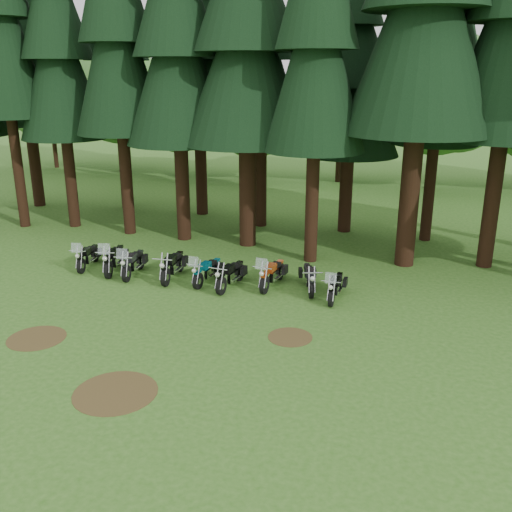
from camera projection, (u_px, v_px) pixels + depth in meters
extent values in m
plane|color=#32681C|center=(153.00, 325.00, 18.66)|extent=(120.00, 120.00, 0.00)
cylinder|color=#321B10|center=(17.00, 162.00, 29.30)|extent=(0.52, 0.52, 6.77)
cylinder|color=#321B10|center=(70.00, 174.00, 29.53)|extent=(0.58, 0.58, 5.53)
cone|color=black|center=(59.00, 67.00, 27.87)|extent=(4.32, 4.32, 6.91)
cylinder|color=#321B10|center=(126.00, 175.00, 28.15)|extent=(0.58, 0.58, 5.99)
cone|color=black|center=(117.00, 51.00, 26.35)|extent=(4.32, 4.32, 7.49)
cylinder|color=#321B10|center=(182.00, 183.00, 27.23)|extent=(0.66, 0.66, 5.57)
cone|color=black|center=(178.00, 65.00, 25.55)|extent=(4.95, 4.95, 6.96)
cylinder|color=#321B10|center=(247.00, 185.00, 26.28)|extent=(0.77, 0.77, 5.70)
cone|color=black|center=(247.00, 61.00, 24.57)|extent=(5.81, 5.81, 7.12)
cylinder|color=#321B10|center=(312.00, 196.00, 24.02)|extent=(0.55, 0.55, 5.71)
cone|color=black|center=(316.00, 59.00, 22.30)|extent=(4.15, 4.15, 7.14)
cylinder|color=#321B10|center=(410.00, 188.00, 23.39)|extent=(0.80, 0.80, 6.62)
cone|color=black|center=(424.00, 22.00, 21.41)|extent=(5.98, 5.98, 8.27)
cylinder|color=#321B10|center=(493.00, 192.00, 23.25)|extent=(0.64, 0.64, 6.35)
cylinder|color=#321B10|center=(34.00, 157.00, 34.00)|extent=(0.67, 0.67, 5.87)
cone|color=black|center=(22.00, 58.00, 32.24)|extent=(5.00, 5.00, 7.33)
cylinder|color=#321B10|center=(124.00, 162.00, 33.46)|extent=(0.60, 0.60, 5.53)
cone|color=black|center=(117.00, 67.00, 31.80)|extent=(4.52, 4.52, 6.91)
cone|color=black|center=(113.00, 3.00, 30.78)|extent=(3.62, 3.62, 5.83)
cylinder|color=#321B10|center=(201.00, 166.00, 32.09)|extent=(0.65, 0.65, 5.55)
cone|color=black|center=(198.00, 66.00, 30.42)|extent=(4.85, 4.85, 6.94)
cylinder|color=#321B10|center=(261.00, 174.00, 29.60)|extent=(0.58, 0.58, 5.52)
cone|color=black|center=(261.00, 67.00, 27.94)|extent=(4.35, 4.35, 6.90)
cylinder|color=#321B10|center=(346.00, 186.00, 28.72)|extent=(0.66, 0.66, 4.70)
cone|color=black|center=(351.00, 93.00, 27.31)|extent=(4.94, 4.94, 5.87)
cone|color=black|center=(354.00, 31.00, 26.44)|extent=(3.95, 3.95, 4.96)
cylinder|color=#321B10|center=(430.00, 184.00, 27.05)|extent=(0.53, 0.53, 5.56)
cone|color=black|center=(441.00, 65.00, 25.38)|extent=(3.94, 3.94, 6.95)
cylinder|color=#321B10|center=(55.00, 148.00, 47.74)|extent=(0.36, 0.36, 3.33)
sphere|color=#356E28|center=(49.00, 93.00, 46.35)|extent=(7.78, 7.78, 7.78)
sphere|color=#356E28|center=(57.00, 103.00, 45.40)|extent=(5.55, 5.55, 5.55)
cylinder|color=#321B10|center=(122.00, 150.00, 46.41)|extent=(0.36, 0.36, 3.29)
sphere|color=#356E28|center=(118.00, 94.00, 45.03)|extent=(7.69, 7.69, 7.69)
sphere|color=#356E28|center=(128.00, 105.00, 44.10)|extent=(5.49, 5.49, 5.49)
cylinder|color=#321B10|center=(180.00, 158.00, 43.93)|extent=(0.36, 0.36, 2.80)
sphere|color=#356E28|center=(178.00, 108.00, 42.76)|extent=(6.53, 6.53, 6.53)
sphere|color=#356E28|center=(187.00, 118.00, 41.96)|extent=(4.67, 4.67, 4.67)
cylinder|color=#321B10|center=(252.00, 163.00, 42.59)|extent=(0.36, 0.36, 2.55)
sphere|color=#356E28|center=(252.00, 116.00, 41.52)|extent=(5.95, 5.95, 5.95)
sphere|color=#356E28|center=(262.00, 126.00, 40.80)|extent=(4.25, 4.25, 4.25)
cylinder|color=#321B10|center=(338.00, 165.00, 41.83)|extent=(0.36, 0.36, 2.47)
sphere|color=#356E28|center=(340.00, 119.00, 40.80)|extent=(5.76, 5.76, 5.76)
sphere|color=#356E28|center=(352.00, 129.00, 40.10)|extent=(4.12, 4.12, 4.12)
cylinder|color=#321B10|center=(432.00, 163.00, 39.26)|extent=(0.36, 0.36, 3.52)
sphere|color=#356E28|center=(439.00, 93.00, 37.78)|extent=(8.21, 8.21, 8.21)
sphere|color=#356E28|center=(460.00, 107.00, 36.78)|extent=(5.87, 5.87, 5.87)
cylinder|color=#4C3D1E|center=(37.00, 338.00, 17.73)|extent=(1.80, 1.80, 0.01)
cylinder|color=#4C3D1E|center=(290.00, 337.00, 17.80)|extent=(1.40, 1.40, 0.01)
cylinder|color=#4C3D1E|center=(115.00, 392.00, 14.76)|extent=(2.20, 2.20, 0.01)
cylinder|color=black|center=(81.00, 266.00, 23.25)|extent=(0.26, 0.66, 0.64)
cylinder|color=black|center=(95.00, 254.00, 24.68)|extent=(0.26, 0.66, 0.64)
cube|color=silver|center=(89.00, 258.00, 23.98)|extent=(0.41, 0.72, 0.33)
cube|color=black|center=(86.00, 251.00, 23.66)|extent=(0.40, 0.59, 0.23)
cube|color=black|center=(90.00, 249.00, 24.10)|extent=(0.40, 0.59, 0.12)
cube|color=silver|center=(76.00, 248.00, 22.70)|extent=(0.43, 0.20, 0.39)
cylinder|color=black|center=(108.00, 270.00, 22.69)|extent=(0.33, 0.74, 0.72)
cylinder|color=black|center=(121.00, 256.00, 24.29)|extent=(0.33, 0.74, 0.72)
cube|color=silver|center=(115.00, 260.00, 23.51)|extent=(0.49, 0.82, 0.37)
cube|color=black|center=(112.00, 253.00, 23.15)|extent=(0.47, 0.66, 0.26)
cube|color=black|center=(116.00, 250.00, 23.64)|extent=(0.47, 0.66, 0.13)
cube|color=silver|center=(104.00, 249.00, 22.07)|extent=(0.48, 0.25, 0.43)
cylinder|color=black|center=(126.00, 274.00, 22.32)|extent=(0.25, 0.69, 0.68)
cylinder|color=black|center=(140.00, 261.00, 23.82)|extent=(0.25, 0.69, 0.68)
cube|color=silver|center=(134.00, 264.00, 23.09)|extent=(0.40, 0.76, 0.35)
cube|color=black|center=(131.00, 258.00, 22.75)|extent=(0.40, 0.61, 0.25)
cube|color=black|center=(135.00, 255.00, 23.20)|extent=(0.40, 0.61, 0.12)
cube|color=silver|center=(122.00, 254.00, 21.74)|extent=(0.45, 0.20, 0.41)
cylinder|color=black|center=(165.00, 277.00, 21.88)|extent=(0.23, 0.74, 0.73)
cylinder|color=black|center=(180.00, 263.00, 23.47)|extent=(0.23, 0.74, 0.73)
cube|color=silver|center=(173.00, 267.00, 22.69)|extent=(0.39, 0.80, 0.37)
cube|color=black|center=(171.00, 260.00, 22.33)|extent=(0.40, 0.64, 0.26)
cube|color=black|center=(175.00, 257.00, 22.82)|extent=(0.40, 0.64, 0.13)
cylinder|color=black|center=(198.00, 281.00, 21.60)|extent=(0.20, 0.65, 0.64)
cylinder|color=black|center=(217.00, 269.00, 22.91)|extent=(0.20, 0.65, 0.64)
cube|color=silver|center=(208.00, 272.00, 22.27)|extent=(0.34, 0.71, 0.33)
cube|color=#065B70|center=(205.00, 265.00, 21.96)|extent=(0.35, 0.56, 0.23)
cube|color=black|center=(211.00, 263.00, 22.36)|extent=(0.35, 0.56, 0.12)
cube|color=silver|center=(193.00, 262.00, 21.07)|extent=(0.42, 0.17, 0.39)
cylinder|color=black|center=(221.00, 286.00, 21.05)|extent=(0.21, 0.69, 0.68)
cylinder|color=black|center=(239.00, 272.00, 22.45)|extent=(0.21, 0.69, 0.68)
cube|color=silver|center=(231.00, 276.00, 21.77)|extent=(0.35, 0.75, 0.35)
cube|color=black|center=(228.00, 269.00, 21.44)|extent=(0.36, 0.60, 0.25)
cube|color=black|center=(234.00, 266.00, 21.87)|extent=(0.36, 0.60, 0.12)
cylinder|color=black|center=(264.00, 285.00, 21.14)|extent=(0.20, 0.70, 0.69)
cylinder|color=black|center=(280.00, 271.00, 22.56)|extent=(0.20, 0.70, 0.69)
cube|color=silver|center=(273.00, 275.00, 21.87)|extent=(0.35, 0.75, 0.35)
cube|color=#AB3D12|center=(271.00, 268.00, 21.54)|extent=(0.36, 0.60, 0.25)
cube|color=black|center=(275.00, 265.00, 21.97)|extent=(0.36, 0.60, 0.13)
cube|color=silver|center=(261.00, 264.00, 20.58)|extent=(0.45, 0.17, 0.41)
cylinder|color=black|center=(311.00, 290.00, 20.74)|extent=(0.35, 0.67, 0.66)
cylinder|color=black|center=(307.00, 275.00, 22.22)|extent=(0.35, 0.67, 0.66)
cube|color=silver|center=(309.00, 279.00, 21.50)|extent=(0.50, 0.76, 0.34)
cube|color=black|center=(310.00, 272.00, 21.16)|extent=(0.47, 0.62, 0.24)
cube|color=black|center=(308.00, 269.00, 21.62)|extent=(0.47, 0.62, 0.12)
cylinder|color=black|center=(331.00, 298.00, 20.02)|extent=(0.14, 0.63, 0.63)
cylinder|color=black|center=(339.00, 284.00, 21.36)|extent=(0.14, 0.63, 0.63)
cube|color=silver|center=(336.00, 288.00, 20.70)|extent=(0.27, 0.67, 0.32)
cube|color=black|center=(335.00, 281.00, 20.40)|extent=(0.29, 0.53, 0.23)
cube|color=black|center=(337.00, 278.00, 20.81)|extent=(0.29, 0.53, 0.11)
cube|color=silver|center=(331.00, 278.00, 19.50)|extent=(0.40, 0.12, 0.38)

